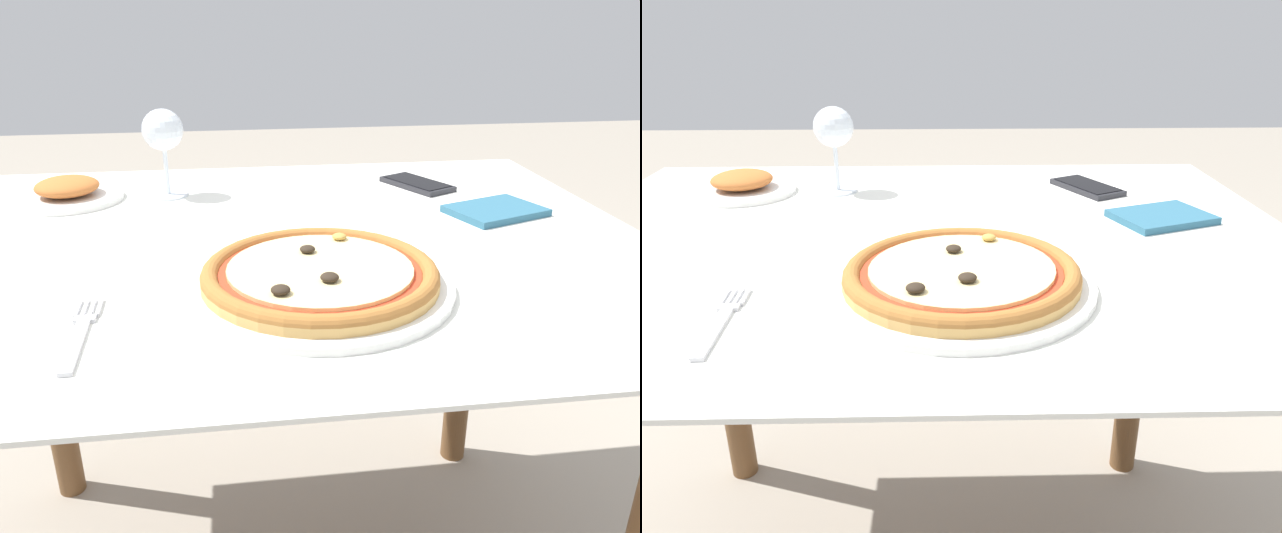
{
  "view_description": "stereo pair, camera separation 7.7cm",
  "coord_description": "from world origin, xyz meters",
  "views": [
    {
      "loc": [
        -0.04,
        -0.9,
        1.07
      ],
      "look_at": [
        0.05,
        -0.19,
        0.77
      ],
      "focal_mm": 35.0,
      "sensor_mm": 36.0,
      "label": 1
    },
    {
      "loc": [
        0.04,
        -0.9,
        1.07
      ],
      "look_at": [
        0.05,
        -0.19,
        0.77
      ],
      "focal_mm": 35.0,
      "sensor_mm": 36.0,
      "label": 2
    }
  ],
  "objects": [
    {
      "name": "napkin_folded",
      "position": [
        0.39,
        0.07,
        0.75
      ],
      "size": [
        0.18,
        0.16,
        0.01
      ],
      "color": "#2D607A",
      "rests_on": "dining_table"
    },
    {
      "name": "wine_glass_far_left",
      "position": [
        -0.17,
        0.25,
        0.86
      ],
      "size": [
        0.07,
        0.07,
        0.16
      ],
      "color": "silver",
      "rests_on": "dining_table"
    },
    {
      "name": "side_plate",
      "position": [
        -0.35,
        0.25,
        0.76
      ],
      "size": [
        0.19,
        0.19,
        0.04
      ],
      "color": "white",
      "rests_on": "dining_table"
    },
    {
      "name": "dining_table",
      "position": [
        0.0,
        0.0,
        0.64
      ],
      "size": [
        1.16,
        0.91,
        0.74
      ],
      "color": "brown",
      "rests_on": "ground_plane"
    },
    {
      "name": "pizza_plate",
      "position": [
        0.05,
        -0.19,
        0.76
      ],
      "size": [
        0.33,
        0.33,
        0.04
      ],
      "color": "white",
      "rests_on": "dining_table"
    },
    {
      "name": "cell_phone",
      "position": [
        0.31,
        0.25,
        0.75
      ],
      "size": [
        0.13,
        0.16,
        0.01
      ],
      "color": "#232328",
      "rests_on": "dining_table"
    },
    {
      "name": "fork",
      "position": [
        -0.22,
        -0.27,
        0.75
      ],
      "size": [
        0.03,
        0.17,
        0.0
      ],
      "color": "silver",
      "rests_on": "dining_table"
    }
  ]
}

